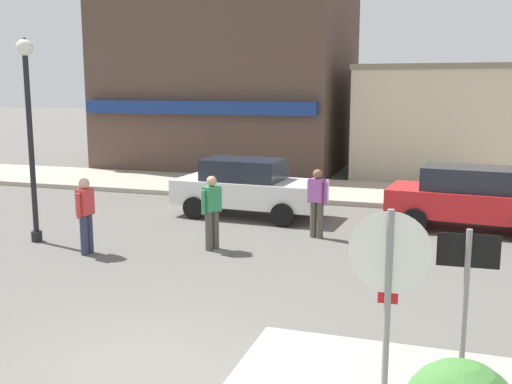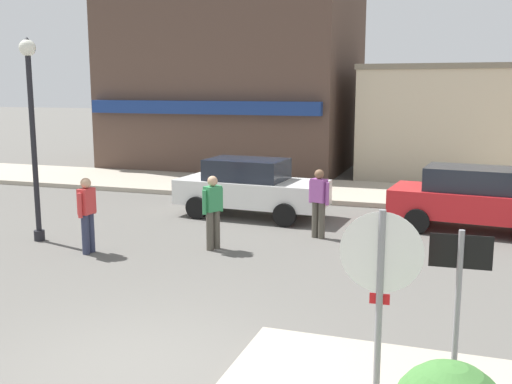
{
  "view_description": "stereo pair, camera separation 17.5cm",
  "coord_description": "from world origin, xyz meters",
  "px_view_note": "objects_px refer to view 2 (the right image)",
  "views": [
    {
      "loc": [
        3.49,
        -6.17,
        3.47
      ],
      "look_at": [
        0.05,
        4.5,
        1.5
      ],
      "focal_mm": 42.0,
      "sensor_mm": 36.0,
      "label": 1
    },
    {
      "loc": [
        3.65,
        -6.12,
        3.47
      ],
      "look_at": [
        0.05,
        4.5,
        1.5
      ],
      "focal_mm": 42.0,
      "sensor_mm": 36.0,
      "label": 2
    }
  ],
  "objects_px": {
    "lamp_post": "(31,111)",
    "pedestrian_crossing_far": "(87,213)",
    "parked_car_second": "(474,198)",
    "parked_car_nearest": "(251,187)",
    "pedestrian_kerb_side": "(213,210)",
    "one_way_sign": "(457,305)",
    "pedestrian_crossing_near": "(319,201)",
    "stop_sign": "(380,287)"
  },
  "relations": [
    {
      "from": "parked_car_nearest",
      "to": "pedestrian_crossing_near",
      "type": "xyz_separation_m",
      "value": [
        2.28,
        -1.76,
        0.06
      ]
    },
    {
      "from": "one_way_sign",
      "to": "pedestrian_kerb_side",
      "type": "xyz_separation_m",
      "value": [
        -4.99,
        5.58,
        -0.46
      ]
    },
    {
      "from": "stop_sign",
      "to": "one_way_sign",
      "type": "xyz_separation_m",
      "value": [
        0.74,
        0.24,
        -0.19
      ]
    },
    {
      "from": "parked_car_nearest",
      "to": "pedestrian_kerb_side",
      "type": "distance_m",
      "value": 3.49
    },
    {
      "from": "pedestrian_kerb_side",
      "to": "pedestrian_crossing_far",
      "type": "bearing_deg",
      "value": -155.04
    },
    {
      "from": "lamp_post",
      "to": "parked_car_second",
      "type": "xyz_separation_m",
      "value": [
        9.42,
        4.21,
        -2.15
      ]
    },
    {
      "from": "stop_sign",
      "to": "pedestrian_crossing_far",
      "type": "height_order",
      "value": "stop_sign"
    },
    {
      "from": "one_way_sign",
      "to": "pedestrian_crossing_far",
      "type": "height_order",
      "value": "one_way_sign"
    },
    {
      "from": "parked_car_nearest",
      "to": "pedestrian_kerb_side",
      "type": "xyz_separation_m",
      "value": [
        0.36,
        -3.48,
        0.06
      ]
    },
    {
      "from": "pedestrian_crossing_near",
      "to": "pedestrian_crossing_far",
      "type": "bearing_deg",
      "value": -146.75
    },
    {
      "from": "one_way_sign",
      "to": "parked_car_nearest",
      "type": "relative_size",
      "value": 0.51
    },
    {
      "from": "lamp_post",
      "to": "pedestrian_crossing_near",
      "type": "distance_m",
      "value": 6.75
    },
    {
      "from": "parked_car_second",
      "to": "pedestrian_crossing_far",
      "type": "xyz_separation_m",
      "value": [
        -7.74,
        -4.74,
        0.06
      ]
    },
    {
      "from": "stop_sign",
      "to": "pedestrian_crossing_far",
      "type": "distance_m",
      "value": 8.17
    },
    {
      "from": "pedestrian_crossing_near",
      "to": "pedestrian_kerb_side",
      "type": "distance_m",
      "value": 2.58
    },
    {
      "from": "one_way_sign",
      "to": "pedestrian_kerb_side",
      "type": "bearing_deg",
      "value": 131.84
    },
    {
      "from": "lamp_post",
      "to": "pedestrian_kerb_side",
      "type": "relative_size",
      "value": 2.82
    },
    {
      "from": "pedestrian_crossing_far",
      "to": "pedestrian_kerb_side",
      "type": "height_order",
      "value": "same"
    },
    {
      "from": "parked_car_second",
      "to": "pedestrian_crossing_near",
      "type": "bearing_deg",
      "value": -150.87
    },
    {
      "from": "lamp_post",
      "to": "pedestrian_kerb_side",
      "type": "bearing_deg",
      "value": 8.12
    },
    {
      "from": "stop_sign",
      "to": "pedestrian_kerb_side",
      "type": "distance_m",
      "value": 7.24
    },
    {
      "from": "lamp_post",
      "to": "pedestrian_crossing_far",
      "type": "distance_m",
      "value": 2.74
    },
    {
      "from": "pedestrian_crossing_far",
      "to": "stop_sign",
      "type": "bearing_deg",
      "value": -35.32
    },
    {
      "from": "lamp_post",
      "to": "parked_car_second",
      "type": "height_order",
      "value": "lamp_post"
    },
    {
      "from": "parked_car_second",
      "to": "pedestrian_crossing_far",
      "type": "height_order",
      "value": "pedestrian_crossing_far"
    },
    {
      "from": "pedestrian_crossing_near",
      "to": "pedestrian_crossing_far",
      "type": "height_order",
      "value": "same"
    },
    {
      "from": "one_way_sign",
      "to": "parked_car_nearest",
      "type": "bearing_deg",
      "value": 120.58
    },
    {
      "from": "lamp_post",
      "to": "pedestrian_crossing_far",
      "type": "relative_size",
      "value": 2.82
    },
    {
      "from": "one_way_sign",
      "to": "parked_car_second",
      "type": "relative_size",
      "value": 0.51
    },
    {
      "from": "pedestrian_crossing_near",
      "to": "pedestrian_kerb_side",
      "type": "bearing_deg",
      "value": -138.28
    },
    {
      "from": "one_way_sign",
      "to": "parked_car_second",
      "type": "height_order",
      "value": "one_way_sign"
    },
    {
      "from": "pedestrian_crossing_near",
      "to": "parked_car_second",
      "type": "bearing_deg",
      "value": 29.13
    },
    {
      "from": "one_way_sign",
      "to": "pedestrian_crossing_near",
      "type": "height_order",
      "value": "one_way_sign"
    },
    {
      "from": "one_way_sign",
      "to": "pedestrian_crossing_near",
      "type": "xyz_separation_m",
      "value": [
        -3.07,
        7.29,
        -0.46
      ]
    },
    {
      "from": "pedestrian_crossing_far",
      "to": "pedestrian_kerb_side",
      "type": "distance_m",
      "value": 2.64
    },
    {
      "from": "stop_sign",
      "to": "pedestrian_crossing_far",
      "type": "xyz_separation_m",
      "value": [
        -6.64,
        4.71,
        -0.65
      ]
    },
    {
      "from": "pedestrian_crossing_near",
      "to": "pedestrian_crossing_far",
      "type": "relative_size",
      "value": 1.0
    },
    {
      "from": "parked_car_nearest",
      "to": "parked_car_second",
      "type": "relative_size",
      "value": 0.98
    },
    {
      "from": "parked_car_nearest",
      "to": "pedestrian_crossing_near",
      "type": "height_order",
      "value": "pedestrian_crossing_near"
    },
    {
      "from": "one_way_sign",
      "to": "parked_car_nearest",
      "type": "height_order",
      "value": "one_way_sign"
    },
    {
      "from": "parked_car_second",
      "to": "pedestrian_crossing_near",
      "type": "distance_m",
      "value": 3.92
    },
    {
      "from": "parked_car_second",
      "to": "pedestrian_crossing_far",
      "type": "bearing_deg",
      "value": -148.53
    }
  ]
}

